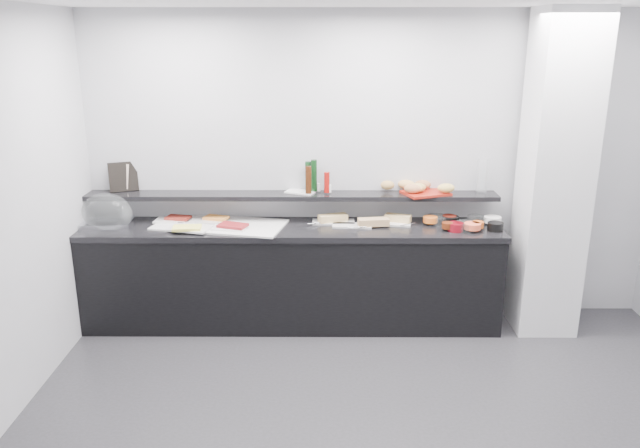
{
  "coord_description": "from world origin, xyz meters",
  "views": [
    {
      "loc": [
        -0.42,
        -3.43,
        2.49
      ],
      "look_at": [
        -0.45,
        1.45,
        1.0
      ],
      "focal_mm": 35.0,
      "sensor_mm": 36.0,
      "label": 1
    }
  ],
  "objects_px": {
    "cloche_base": "(107,223)",
    "sandwich_plate_mid": "(352,226)",
    "carafe": "(482,177)",
    "framed_print": "(123,177)",
    "condiment_tray": "(301,192)",
    "bread_tray": "(426,193)"
  },
  "relations": [
    {
      "from": "bread_tray",
      "to": "carafe",
      "type": "xyz_separation_m",
      "value": [
        0.49,
        0.03,
        0.14
      ]
    },
    {
      "from": "cloche_base",
      "to": "framed_print",
      "type": "height_order",
      "value": "framed_print"
    },
    {
      "from": "cloche_base",
      "to": "sandwich_plate_mid",
      "type": "relative_size",
      "value": 1.25
    },
    {
      "from": "sandwich_plate_mid",
      "to": "bread_tray",
      "type": "xyz_separation_m",
      "value": [
        0.65,
        0.15,
        0.25
      ]
    },
    {
      "from": "framed_print",
      "to": "carafe",
      "type": "relative_size",
      "value": 0.87
    },
    {
      "from": "framed_print",
      "to": "bread_tray",
      "type": "xyz_separation_m",
      "value": [
        2.67,
        -0.1,
        -0.12
      ]
    },
    {
      "from": "cloche_base",
      "to": "sandwich_plate_mid",
      "type": "bearing_deg",
      "value": -5.56
    },
    {
      "from": "carafe",
      "to": "framed_print",
      "type": "bearing_deg",
      "value": 178.71
    },
    {
      "from": "cloche_base",
      "to": "carafe",
      "type": "bearing_deg",
      "value": -2.25
    },
    {
      "from": "bread_tray",
      "to": "sandwich_plate_mid",
      "type": "bearing_deg",
      "value": 171.71
    },
    {
      "from": "bread_tray",
      "to": "carafe",
      "type": "bearing_deg",
      "value": -17.99
    },
    {
      "from": "cloche_base",
      "to": "framed_print",
      "type": "relative_size",
      "value": 1.62
    },
    {
      "from": "cloche_base",
      "to": "condiment_tray",
      "type": "height_order",
      "value": "condiment_tray"
    },
    {
      "from": "cloche_base",
      "to": "carafe",
      "type": "relative_size",
      "value": 1.4
    },
    {
      "from": "cloche_base",
      "to": "bread_tray",
      "type": "bearing_deg",
      "value": -2.34
    },
    {
      "from": "cloche_base",
      "to": "bread_tray",
      "type": "height_order",
      "value": "bread_tray"
    },
    {
      "from": "condiment_tray",
      "to": "bread_tray",
      "type": "relative_size",
      "value": 0.66
    },
    {
      "from": "bread_tray",
      "to": "carafe",
      "type": "height_order",
      "value": "carafe"
    },
    {
      "from": "condiment_tray",
      "to": "carafe",
      "type": "bearing_deg",
      "value": 21.05
    },
    {
      "from": "sandwich_plate_mid",
      "to": "bread_tray",
      "type": "relative_size",
      "value": 0.88
    },
    {
      "from": "bread_tray",
      "to": "cloche_base",
      "type": "bearing_deg",
      "value": 161.36
    },
    {
      "from": "framed_print",
      "to": "condiment_tray",
      "type": "distance_m",
      "value": 1.58
    }
  ]
}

